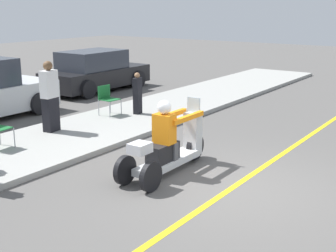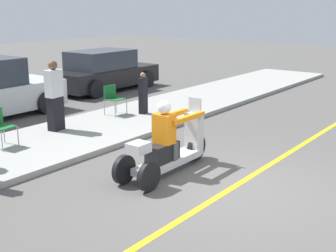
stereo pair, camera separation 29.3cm
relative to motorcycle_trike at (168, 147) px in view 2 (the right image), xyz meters
The scene contains 8 objects.
ground_plane 1.46m from the motorcycle_trike, 89.36° to the right, with size 60.00×60.00×0.00m, color #565451.
lane_stripe 1.46m from the motorcycle_trike, 90.27° to the right, with size 24.00×0.12×0.01m.
sidewalk_strip 3.27m from the motorcycle_trike, 89.73° to the left, with size 28.00×2.80×0.12m.
motorcycle_trike is the anchor object (origin of this frame).
spectator_far_back 4.55m from the motorcycle_trike, 45.78° to the left, with size 0.31×0.22×1.17m.
spectator_by_tree 3.87m from the motorcycle_trike, 82.48° to the left, with size 0.43×0.29×1.71m.
folding_chair_curbside 4.64m from the motorcycle_trike, 56.27° to the left, with size 0.50×0.50×0.82m.
parked_car_lot_center 9.18m from the motorcycle_trike, 51.87° to the left, with size 4.26×1.93×1.49m.
Camera 2 is at (-6.76, -3.69, 3.12)m, focal length 50.00 mm.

